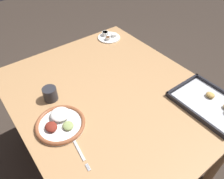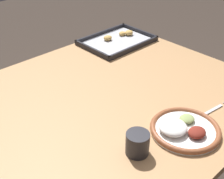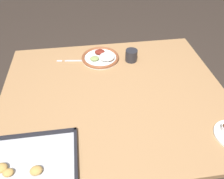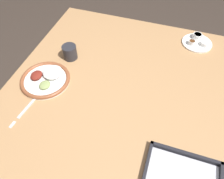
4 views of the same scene
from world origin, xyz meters
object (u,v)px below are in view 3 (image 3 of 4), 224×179
at_px(dinner_plate, 101,57).
at_px(fork, 74,61).
at_px(drinking_cup, 131,55).
at_px(baking_tray, 30,163).

xyz_separation_m(dinner_plate, fork, (0.18, -0.00, -0.01)).
height_order(dinner_plate, drinking_cup, drinking_cup).
relative_size(dinner_plate, fork, 1.19).
bearing_deg(fork, baking_tray, 82.29).
bearing_deg(drinking_cup, baking_tray, 49.95).
bearing_deg(baking_tray, drinking_cup, -130.05).
bearing_deg(fork, dinner_plate, -173.04).
relative_size(fork, drinking_cup, 2.69).
distance_m(fork, baking_tray, 0.75).
xyz_separation_m(dinner_plate, drinking_cup, (-0.20, 0.04, 0.03)).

